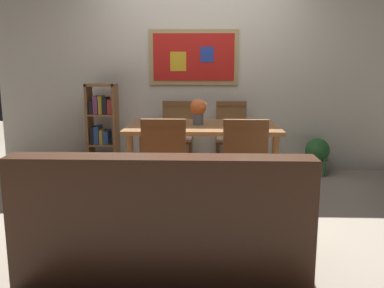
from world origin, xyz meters
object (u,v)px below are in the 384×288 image
at_px(dining_chair_far_left, 177,131).
at_px(dining_chair_far_right, 231,132).
at_px(dining_table, 203,133).
at_px(potted_ivy, 317,156).
at_px(dining_chair_near_left, 165,159).
at_px(tv_remote, 251,125).
at_px(bookshelf, 103,132).
at_px(flower_vase, 198,110).
at_px(dining_chair_near_right, 244,160).
at_px(leather_couch, 165,226).

relative_size(dining_chair_far_left, dining_chair_far_right, 1.00).
height_order(dining_table, potted_ivy, dining_table).
distance_m(dining_chair_near_left, dining_chair_far_right, 1.70).
bearing_deg(dining_chair_far_left, dining_chair_near_left, -90.04).
xyz_separation_m(dining_chair_near_left, potted_ivy, (1.76, 1.59, -0.31)).
bearing_deg(dining_chair_far_right, tv_remote, -80.08).
height_order(bookshelf, flower_vase, bookshelf).
height_order(dining_table, dining_chair_near_left, dining_chair_near_left).
height_order(dining_chair_far_right, potted_ivy, dining_chair_far_right).
bearing_deg(potted_ivy, tv_remote, -137.08).
xyz_separation_m(dining_table, bookshelf, (-1.25, 0.72, -0.12)).
xyz_separation_m(dining_chair_near_right, potted_ivy, (1.06, 1.59, -0.31)).
distance_m(dining_chair_far_right, flower_vase, 0.90).
distance_m(dining_chair_far_left, dining_chair_near_left, 1.57).
distance_m(bookshelf, flower_vase, 1.44).
xyz_separation_m(dining_chair_near_right, leather_couch, (-0.60, -0.98, -0.23)).
bearing_deg(dining_table, dining_chair_far_left, 113.07).
relative_size(dining_table, dining_chair_near_right, 1.74).
bearing_deg(dining_chair_near_left, leather_couch, -84.59).
bearing_deg(dining_chair_far_left, dining_chair_near_right, -66.05).
bearing_deg(leather_couch, dining_table, 82.51).
xyz_separation_m(dining_chair_near_left, leather_couch, (0.09, -0.98, -0.23)).
bearing_deg(dining_chair_near_right, dining_chair_far_right, 90.78).
height_order(dining_table, flower_vase, flower_vase).
relative_size(dining_table, flower_vase, 5.82).
relative_size(dining_chair_far_left, bookshelf, 0.81).
bearing_deg(tv_remote, dining_chair_near_left, -138.98).
distance_m(dining_table, dining_chair_near_right, 0.89).
bearing_deg(leather_couch, dining_chair_near_left, 95.41).
distance_m(dining_chair_near_right, tv_remote, 0.76).
bearing_deg(tv_remote, potted_ivy, 42.92).
bearing_deg(potted_ivy, dining_chair_near_left, -137.96).
bearing_deg(dining_chair_far_right, bookshelf, -178.67).
bearing_deg(potted_ivy, leather_couch, -123.03).
height_order(dining_chair_near_left, dining_chair_near_right, same).
bearing_deg(bookshelf, flower_vase, -29.79).
distance_m(dining_table, dining_chair_near_left, 0.87).
xyz_separation_m(dining_chair_near_right, tv_remote, (0.13, 0.72, 0.21)).
relative_size(leather_couch, flower_vase, 6.61).
relative_size(bookshelf, flower_vase, 4.15).
relative_size(dining_chair_far_right, potted_ivy, 1.96).
xyz_separation_m(dining_chair_near_left, dining_chair_near_right, (0.70, -0.00, 0.00)).
bearing_deg(dining_table, flower_vase, 146.03).
xyz_separation_m(dining_table, dining_chair_near_right, (0.37, -0.80, -0.11)).
distance_m(dining_chair_near_right, leather_couch, 1.17).
xyz_separation_m(dining_table, leather_couch, (-0.23, -1.78, -0.33)).
relative_size(dining_chair_far_right, dining_chair_near_right, 1.00).
bearing_deg(dining_chair_far_right, flower_vase, -118.70).
bearing_deg(dining_chair_far_left, leather_couch, -87.94).
relative_size(dining_table, dining_chair_far_right, 1.74).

